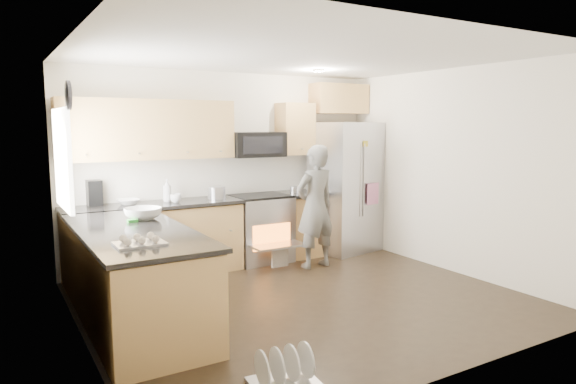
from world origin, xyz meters
TOP-DOWN VIEW (x-y plane):
  - ground at (0.00, 0.00)m, footprint 4.50×4.50m
  - room_shell at (-0.04, 0.02)m, footprint 4.54×4.04m
  - back_cabinet_run at (-0.58, 1.75)m, footprint 4.45×0.64m
  - peninsula at (-1.75, 0.25)m, footprint 0.96×2.36m
  - stove_range at (0.35, 1.69)m, footprint 0.76×0.97m
  - refrigerator at (1.75, 1.58)m, footprint 1.05×0.89m
  - person at (0.83, 1.04)m, footprint 0.63×0.44m
  - dish_rack at (-1.13, -1.49)m, footprint 0.52×0.43m

SIDE VIEW (x-z plane):
  - ground at x=0.00m, z-range 0.00..0.00m
  - dish_rack at x=-1.13m, z-range -0.07..0.23m
  - peninsula at x=-1.75m, z-range -0.06..0.99m
  - stove_range at x=0.35m, z-range -0.22..1.57m
  - person at x=0.83m, z-range 0.00..1.63m
  - refrigerator at x=1.75m, z-range 0.00..1.93m
  - back_cabinet_run at x=-0.58m, z-range -0.29..2.21m
  - room_shell at x=-0.04m, z-range 0.36..2.98m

